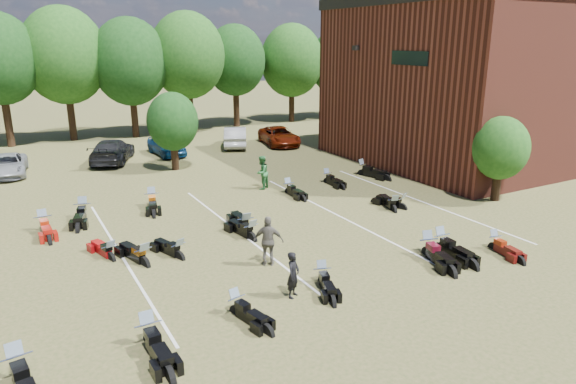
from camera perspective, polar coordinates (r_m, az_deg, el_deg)
ground at (r=21.12m, az=5.65°, el=-5.77°), size 160.00×160.00×0.00m
car_2 at (r=35.78m, az=-28.77°, el=2.62°), size 2.57×4.81×1.28m
car_3 at (r=36.87m, az=-18.95°, el=4.36°), size 4.15×5.81×1.56m
car_4 at (r=38.16m, az=-13.37°, el=5.12°), size 2.06×4.44×1.47m
car_5 at (r=40.28m, az=-5.87°, el=6.14°), size 3.45×5.02×1.57m
car_6 at (r=40.79m, az=-0.99°, el=6.24°), size 3.24×5.42×1.41m
car_7 at (r=44.58m, az=7.30°, el=7.05°), size 2.46×5.30×1.50m
person_black at (r=16.63m, az=0.58°, el=-9.17°), size 0.67×0.63×1.55m
person_green at (r=28.46m, az=-2.93°, el=2.17°), size 1.16×1.11×1.88m
person_grey at (r=18.80m, az=-2.18°, el=-5.47°), size 1.18×0.98×1.89m
motorcycle_0 at (r=14.88m, az=-27.66°, el=-18.04°), size 1.13×2.54×1.37m
motorcycle_1 at (r=15.07m, az=-15.12°, el=-16.10°), size 0.84×2.43×1.34m
motorcycle_2 at (r=17.84m, az=3.78°, el=-10.10°), size 1.28×2.13×1.13m
motorcycle_3 at (r=16.07m, az=-5.73°, el=-13.34°), size 1.09×2.13×1.14m
motorcycle_4 at (r=21.23m, az=16.56°, el=-6.30°), size 1.01×2.50×1.36m
motorcycle_5 at (r=20.65m, az=15.21°, el=-6.83°), size 1.43×2.58×1.37m
motorcycle_6 at (r=22.10m, az=21.88°, el=-5.92°), size 1.00×2.08×1.11m
motorcycle_7 at (r=20.71m, az=-19.04°, el=-7.12°), size 1.15×2.11×1.12m
motorcycle_8 at (r=19.85m, az=-15.64°, el=-7.85°), size 1.34×2.41×1.28m
motorcycle_9 at (r=20.11m, az=-11.97°, el=-7.25°), size 1.30×2.19×1.16m
motorcycle_10 at (r=21.51m, az=-4.06°, el=-5.31°), size 1.09×2.35×1.26m
motorcycle_11 at (r=22.25m, az=-4.69°, el=-4.56°), size 0.98×2.43×1.32m
motorcycle_12 at (r=25.88m, az=12.50°, el=-1.85°), size 1.31×2.17×1.15m
motorcycle_13 at (r=25.46m, az=11.65°, el=-2.11°), size 1.27×2.24×1.19m
motorcycle_15 at (r=24.86m, az=-25.44°, el=-3.89°), size 0.84×2.38×1.31m
motorcycle_16 at (r=25.87m, az=-21.73°, el=-2.67°), size 1.43×2.61×1.39m
motorcycle_17 at (r=26.62m, az=-14.82°, el=-1.50°), size 1.25×2.48×1.32m
motorcycle_18 at (r=27.81m, az=0.05°, el=-0.16°), size 0.68×2.12×1.18m
motorcycle_19 at (r=29.97m, az=4.37°, el=1.02°), size 0.69×2.11×1.17m
motorcycle_20 at (r=31.94m, az=8.26°, el=1.87°), size 1.43×2.59×1.38m
brick_building at (r=41.69m, az=24.42°, el=11.47°), size 25.40×15.20×10.70m
tree_line at (r=46.16m, az=-16.77°, el=13.77°), size 56.00×6.00×9.79m
young_tree_near_building at (r=28.10m, az=22.56°, el=4.52°), size 2.80×2.80×4.16m
young_tree_midfield at (r=33.17m, az=-12.71°, el=7.64°), size 3.20×3.20×4.70m
parking_lines at (r=22.18m, az=-5.23°, el=-4.63°), size 20.10×14.00×0.01m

